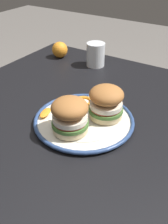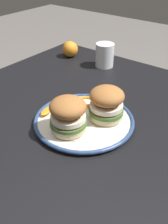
# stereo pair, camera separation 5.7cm
# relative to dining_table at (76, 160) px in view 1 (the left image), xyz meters

# --- Properties ---
(dining_table) EXTENTS (1.19, 1.08, 0.75)m
(dining_table) POSITION_rel_dining_table_xyz_m (0.00, 0.00, 0.00)
(dining_table) COLOR black
(dining_table) RESTS_ON ground
(dinner_plate) EXTENTS (0.30, 0.30, 0.02)m
(dinner_plate) POSITION_rel_dining_table_xyz_m (-0.07, -0.01, 0.10)
(dinner_plate) COLOR silver
(dinner_plate) RESTS_ON dining_table
(sandwich_half_left) EXTENTS (0.14, 0.14, 0.10)m
(sandwich_half_left) POSITION_rel_dining_table_xyz_m (-0.11, 0.04, 0.16)
(sandwich_half_left) COLOR beige
(sandwich_half_left) RESTS_ON dinner_plate
(sandwich_half_right) EXTENTS (0.13, 0.13, 0.10)m
(sandwich_half_right) POSITION_rel_dining_table_xyz_m (-0.00, -0.02, 0.16)
(sandwich_half_right) COLOR beige
(sandwich_half_right) RESTS_ON dinner_plate
(orange_peel_curled) EXTENTS (0.08, 0.08, 0.01)m
(orange_peel_curled) POSITION_rel_dining_table_xyz_m (-0.14, -0.06, 0.12)
(orange_peel_curled) COLOR orange
(orange_peel_curled) RESTS_ON dinner_plate
(orange_peel_strip_long) EXTENTS (0.06, 0.04, 0.01)m
(orange_peel_strip_long) POSITION_rel_dining_table_xyz_m (-0.02, -0.13, 0.12)
(orange_peel_strip_long) COLOR orange
(orange_peel_strip_long) RESTS_ON dinner_plate
(orange_peel_strip_short) EXTENTS (0.06, 0.04, 0.01)m
(orange_peel_strip_short) POSITION_rel_dining_table_xyz_m (-0.10, -0.13, 0.12)
(orange_peel_strip_short) COLOR orange
(orange_peel_strip_short) RESTS_ON dinner_plate
(drinking_glass) EXTENTS (0.08, 0.08, 0.10)m
(drinking_glass) POSITION_rel_dining_table_xyz_m (-0.46, -0.20, 0.14)
(drinking_glass) COLOR white
(drinking_glass) RESTS_ON dining_table
(whole_orange) EXTENTS (0.07, 0.07, 0.07)m
(whole_orange) POSITION_rel_dining_table_xyz_m (-0.45, -0.39, 0.13)
(whole_orange) COLOR orange
(whole_orange) RESTS_ON dining_table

